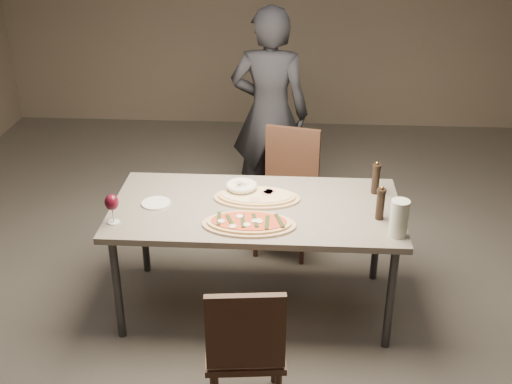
# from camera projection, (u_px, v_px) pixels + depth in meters

# --- Properties ---
(room) EXTENTS (7.00, 7.00, 7.00)m
(room) POSITION_uv_depth(u_px,v_px,m) (256.00, 107.00, 3.70)
(room) COLOR #5B554E
(room) RESTS_ON ground
(dining_table) EXTENTS (1.80, 0.90, 0.75)m
(dining_table) POSITION_uv_depth(u_px,v_px,m) (256.00, 214.00, 4.01)
(dining_table) COLOR slate
(dining_table) RESTS_ON ground
(zucchini_pizza) EXTENTS (0.56, 0.31, 0.05)m
(zucchini_pizza) POSITION_uv_depth(u_px,v_px,m) (249.00, 223.00, 3.76)
(zucchini_pizza) COLOR tan
(zucchini_pizza) RESTS_ON dining_table
(ham_pizza) EXTENTS (0.55, 0.30, 0.04)m
(ham_pizza) POSITION_uv_depth(u_px,v_px,m) (257.00, 197.00, 4.07)
(ham_pizza) COLOR tan
(ham_pizza) RESTS_ON dining_table
(bread_basket) EXTENTS (0.20, 0.20, 0.07)m
(bread_basket) POSITION_uv_depth(u_px,v_px,m) (241.00, 188.00, 4.13)
(bread_basket) COLOR beige
(bread_basket) RESTS_ON dining_table
(oil_dish) EXTENTS (0.13, 0.13, 0.01)m
(oil_dish) POSITION_uv_depth(u_px,v_px,m) (243.00, 198.00, 4.07)
(oil_dish) COLOR white
(oil_dish) RESTS_ON dining_table
(pepper_mill_left) EXTENTS (0.06, 0.06, 0.22)m
(pepper_mill_left) POSITION_uv_depth(u_px,v_px,m) (380.00, 204.00, 3.80)
(pepper_mill_left) COLOR black
(pepper_mill_left) RESTS_ON dining_table
(pepper_mill_right) EXTENTS (0.06, 0.06, 0.22)m
(pepper_mill_right) POSITION_uv_depth(u_px,v_px,m) (376.00, 178.00, 4.11)
(pepper_mill_right) COLOR black
(pepper_mill_right) RESTS_ON dining_table
(carafe) EXTENTS (0.11, 0.11, 0.22)m
(carafe) POSITION_uv_depth(u_px,v_px,m) (399.00, 218.00, 3.62)
(carafe) COLOR silver
(carafe) RESTS_ON dining_table
(wine_glass) EXTENTS (0.08, 0.08, 0.19)m
(wine_glass) POSITION_uv_depth(u_px,v_px,m) (112.00, 203.00, 3.75)
(wine_glass) COLOR silver
(wine_glass) RESTS_ON dining_table
(side_plate) EXTENTS (0.18, 0.18, 0.01)m
(side_plate) POSITION_uv_depth(u_px,v_px,m) (156.00, 203.00, 4.01)
(side_plate) COLOR white
(side_plate) RESTS_ON dining_table
(chair_near) EXTENTS (0.44, 0.44, 0.86)m
(chair_near) POSITION_uv_depth(u_px,v_px,m) (245.00, 345.00, 3.23)
(chair_near) COLOR #40271B
(chair_near) RESTS_ON ground
(chair_far) EXTENTS (0.53, 0.53, 0.92)m
(chair_far) POSITION_uv_depth(u_px,v_px,m) (288.00, 183.00, 4.82)
(chair_far) COLOR #40271B
(chair_far) RESTS_ON ground
(diner) EXTENTS (0.67, 0.48, 1.73)m
(diner) POSITION_uv_depth(u_px,v_px,m) (270.00, 114.00, 5.16)
(diner) COLOR black
(diner) RESTS_ON ground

